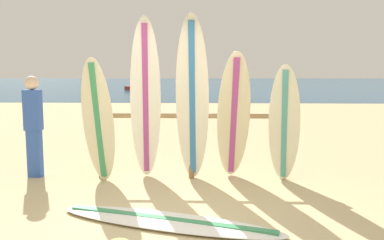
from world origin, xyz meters
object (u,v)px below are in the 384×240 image
surfboard_leaning_center_right (284,126)px  surfboard_leaning_center_left (192,101)px  surfboard_leaning_left (146,103)px  surfboard_leaning_center (234,119)px  surfboard_lying_on_sand (168,221)px  beachgoer_standing (33,122)px  surfboard_leaning_far_left (98,122)px  surfboard_rack (191,132)px  small_boat_offshore (136,87)px

surfboard_leaning_center_right → surfboard_leaning_center_left: bearing=174.8°
surfboard_leaning_left → surfboard_leaning_center: surfboard_leaning_left is taller
surfboard_leaning_center_left → surfboard_leaning_center: surfboard_leaning_center_left is taller
surfboard_lying_on_sand → beachgoer_standing: size_ratio=1.66×
surfboard_leaning_far_left → surfboard_leaning_center_right: 2.85m
surfboard_rack → surfboard_leaning_left: 0.92m
surfboard_leaning_center → surfboard_leaning_center_right: size_ratio=1.10×
surfboard_leaning_center → surfboard_leaning_center_right: surfboard_leaning_center is taller
surfboard_leaning_far_left → surfboard_leaning_center_left: size_ratio=0.76×
surfboard_leaning_far_left → surfboard_leaning_left: bearing=10.4°
surfboard_leaning_left → surfboard_leaning_center_left: surfboard_leaning_center_left is taller
surfboard_leaning_far_left → surfboard_lying_on_sand: (1.22, -1.59, -0.96)m
surfboard_leaning_center_left → surfboard_leaning_center: size_ratio=1.26×
surfboard_leaning_center_left → surfboard_leaning_center_right: bearing=-5.2°
surfboard_leaning_center_right → beachgoer_standing: size_ratio=1.11×
surfboard_leaning_left → small_boat_offshore: (-5.90, 32.57, -1.03)m
surfboard_rack → surfboard_leaning_left: bearing=-156.7°
surfboard_leaning_center_left → surfboard_leaning_center: (0.64, 0.03, -0.27)m
surfboard_leaning_left → surfboard_leaning_center_left: bearing=-0.0°
surfboard_leaning_left → surfboard_lying_on_sand: (0.50, -1.72, -1.25)m
surfboard_leaning_far_left → small_boat_offshore: bearing=99.0°
surfboard_leaning_far_left → surfboard_leaning_center: size_ratio=0.96×
surfboard_lying_on_sand → small_boat_offshore: size_ratio=1.33×
surfboard_leaning_far_left → surfboard_leaning_center_right: size_ratio=1.05×
surfboard_rack → surfboard_leaning_center_left: size_ratio=1.19×
surfboard_leaning_center → small_boat_offshore: (-7.28, 32.54, -0.78)m
surfboard_leaning_center_left → surfboard_lying_on_sand: surfboard_leaning_center_left is taller
surfboard_leaning_left → surfboard_leaning_center: 1.40m
small_boat_offshore → surfboard_leaning_left: bearing=-79.7°
surfboard_leaning_center → surfboard_leaning_far_left: bearing=-175.6°
surfboard_rack → surfboard_leaning_far_left: bearing=-163.0°
surfboard_leaning_left → beachgoer_standing: (-1.93, 0.31, -0.35)m
surfboard_rack → beachgoer_standing: size_ratio=1.84×
surfboard_leaning_center_left → surfboard_lying_on_sand: (-0.23, -1.72, -1.27)m
surfboard_leaning_far_left → surfboard_leaning_center_left: surfboard_leaning_center_left is taller
surfboard_rack → surfboard_leaning_center_right: size_ratio=1.66×
surfboard_leaning_center_left → surfboard_lying_on_sand: 2.15m
surfboard_leaning_left → surfboard_leaning_center: bearing=1.1°
surfboard_leaning_center_right → small_boat_offshore: size_ratio=0.89×
surfboard_lying_on_sand → surfboard_leaning_center_right: bearing=44.3°
beachgoer_standing → small_boat_offshore: beachgoer_standing is taller
surfboard_rack → beachgoer_standing: bearing=179.8°
surfboard_leaning_center_left → small_boat_offshore: surfboard_leaning_center_left is taller
surfboard_rack → surfboard_leaning_left: (-0.70, -0.30, 0.50)m
surfboard_leaning_left → small_boat_offshore: 33.11m
surfboard_leaning_left → small_boat_offshore: surfboard_leaning_left is taller
surfboard_rack → surfboard_leaning_far_left: surfboard_leaning_far_left is taller
surfboard_leaning_far_left → small_boat_offshore: 33.12m
surfboard_leaning_center → surfboard_leaning_center_right: bearing=-11.4°
surfboard_leaning_far_left → surfboard_leaning_left: 0.79m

